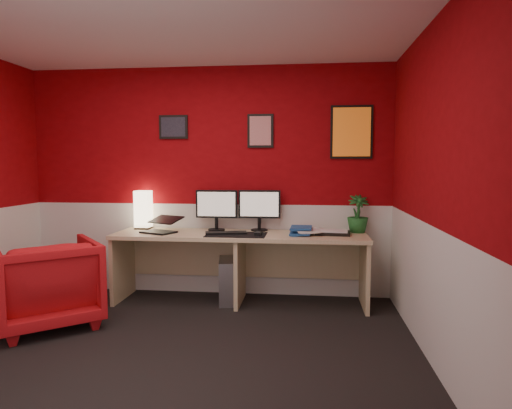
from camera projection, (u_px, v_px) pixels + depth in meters
name	position (u px, v px, depth m)	size (l,w,h in m)	color
ground	(158.00, 357.00, 3.40)	(4.00, 3.50, 0.01)	black
ceiling	(152.00, 13.00, 3.17)	(4.00, 3.50, 0.01)	white
wall_back	(208.00, 182.00, 5.02)	(4.00, 0.01, 2.50)	maroon
wall_right	(442.00, 193.00, 3.06)	(0.01, 3.50, 2.50)	maroon
wainscot_back	(208.00, 248.00, 5.08)	(4.00, 0.01, 1.00)	silver
wainscot_right	(437.00, 301.00, 3.13)	(0.01, 3.50, 1.00)	silver
desk	(240.00, 268.00, 4.71)	(2.60, 0.65, 0.73)	#C7B680
shoji_lamp	(143.00, 211.00, 5.00)	(0.16, 0.16, 0.40)	#FFE5B2
laptop	(158.00, 222.00, 4.70)	(0.33, 0.23, 0.22)	black
monitor_left	(216.00, 204.00, 4.86)	(0.45, 0.06, 0.58)	black
monitor_right	(259.00, 204.00, 4.85)	(0.45, 0.06, 0.58)	black
desk_mat	(236.00, 235.00, 4.58)	(0.60, 0.38, 0.01)	black
keyboard	(226.00, 233.00, 4.63)	(0.42, 0.14, 0.02)	black
mouse	(258.00, 233.00, 4.54)	(0.06, 0.10, 0.03)	black
book_bottom	(289.00, 233.00, 4.59)	(0.21, 0.28, 0.03)	#1F4E8E
book_middle	(297.00, 231.00, 4.61)	(0.23, 0.32, 0.02)	silver
book_top	(290.00, 228.00, 4.63)	(0.22, 0.29, 0.03)	#1F4E8E
zen_tray	(333.00, 233.00, 4.61)	(0.35, 0.25, 0.03)	black
potted_plant	(358.00, 214.00, 4.73)	(0.22, 0.22, 0.39)	#19591E
pc_tower	(229.00, 280.00, 4.76)	(0.20, 0.45, 0.45)	#99999E
armchair	(47.00, 283.00, 4.04)	(0.83, 0.85, 0.77)	red
art_left	(173.00, 127.00, 4.99)	(0.32, 0.02, 0.26)	black
art_center	(260.00, 131.00, 4.89)	(0.28, 0.02, 0.36)	red
art_right	(352.00, 132.00, 4.78)	(0.44, 0.02, 0.56)	orange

